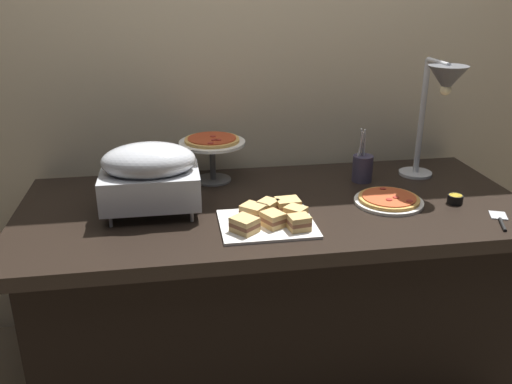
# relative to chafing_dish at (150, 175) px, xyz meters

# --- Properties ---
(ground_plane) EXTENTS (8.00, 8.00, 0.00)m
(ground_plane) POSITION_rel_chafing_dish_xyz_m (0.45, 0.02, -0.91)
(ground_plane) COLOR brown
(back_wall) EXTENTS (4.40, 0.04, 2.40)m
(back_wall) POSITION_rel_chafing_dish_xyz_m (0.45, 0.52, 0.29)
(back_wall) COLOR #C6B593
(back_wall) RESTS_ON ground_plane
(buffet_table) EXTENTS (1.90, 0.84, 0.76)m
(buffet_table) POSITION_rel_chafing_dish_xyz_m (0.45, 0.02, -0.52)
(buffet_table) COLOR black
(buffet_table) RESTS_ON ground_plane
(chafing_dish) EXTENTS (0.34, 0.24, 0.26)m
(chafing_dish) POSITION_rel_chafing_dish_xyz_m (0.00, 0.00, 0.00)
(chafing_dish) COLOR #B7BABF
(chafing_dish) RESTS_ON buffet_table
(heat_lamp) EXTENTS (0.15, 0.31, 0.50)m
(heat_lamp) POSITION_rel_chafing_dish_xyz_m (1.12, 0.10, 0.24)
(heat_lamp) COLOR #B7BABF
(heat_lamp) RESTS_ON buffet_table
(pizza_plate_front) EXTENTS (0.26, 0.26, 0.03)m
(pizza_plate_front) POSITION_rel_chafing_dish_xyz_m (0.88, -0.05, -0.13)
(pizza_plate_front) COLOR white
(pizza_plate_front) RESTS_ON buffet_table
(pizza_plate_center) EXTENTS (0.27, 0.27, 0.19)m
(pizza_plate_center) POSITION_rel_chafing_dish_xyz_m (0.25, 0.30, 0.00)
(pizza_plate_center) COLOR #595B60
(pizza_plate_center) RESTS_ON buffet_table
(sandwich_platter) EXTENTS (0.32, 0.27, 0.06)m
(sandwich_platter) POSITION_rel_chafing_dish_xyz_m (0.40, -0.16, -0.12)
(sandwich_platter) COLOR white
(sandwich_platter) RESTS_ON buffet_table
(sauce_cup_near) EXTENTS (0.06, 0.06, 0.03)m
(sauce_cup_near) POSITION_rel_chafing_dish_xyz_m (1.12, -0.09, -0.13)
(sauce_cup_near) COLOR black
(sauce_cup_near) RESTS_ON buffet_table
(utensil_holder) EXTENTS (0.08, 0.08, 0.22)m
(utensil_holder) POSITION_rel_chafing_dish_xyz_m (0.86, 0.20, -0.09)
(utensil_holder) COLOR #383347
(utensil_holder) RESTS_ON buffet_table
(serving_spatula) EXTENTS (0.10, 0.17, 0.01)m
(serving_spatula) POSITION_rel_chafing_dish_xyz_m (1.20, -0.26, -0.14)
(serving_spatula) COLOR #B7BABF
(serving_spatula) RESTS_ON buffet_table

